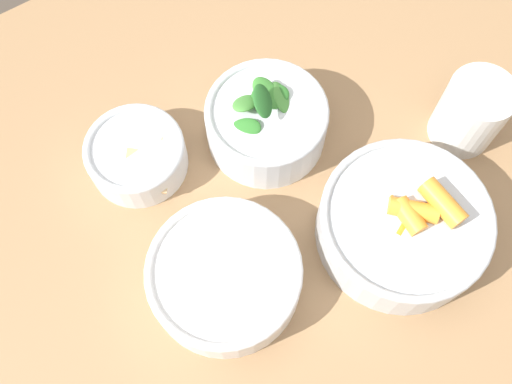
% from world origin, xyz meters
% --- Properties ---
extents(ground_plane, '(10.00, 10.00, 0.00)m').
position_xyz_m(ground_plane, '(0.00, 0.00, 0.00)').
color(ground_plane, '#4C4238').
extents(dining_table, '(1.19, 0.96, 0.76)m').
position_xyz_m(dining_table, '(0.00, 0.00, 0.65)').
color(dining_table, '#99724C').
rests_on(dining_table, ground_plane).
extents(bowl_carrots, '(0.20, 0.20, 0.08)m').
position_xyz_m(bowl_carrots, '(-0.18, 0.09, 0.80)').
color(bowl_carrots, silver).
rests_on(bowl_carrots, dining_table).
extents(bowl_greens, '(0.15, 0.15, 0.10)m').
position_xyz_m(bowl_greens, '(-0.12, -0.11, 0.80)').
color(bowl_greens, silver).
rests_on(bowl_greens, dining_table).
extents(bowl_beans_hotdog, '(0.17, 0.17, 0.06)m').
position_xyz_m(bowl_beans_hotdog, '(0.03, 0.03, 0.79)').
color(bowl_beans_hotdog, white).
rests_on(bowl_beans_hotdog, dining_table).
extents(bowl_cookies, '(0.12, 0.13, 0.05)m').
position_xyz_m(bowl_cookies, '(0.03, -0.16, 0.79)').
color(bowl_cookies, silver).
rests_on(bowl_cookies, dining_table).
extents(cup, '(0.08, 0.08, 0.09)m').
position_xyz_m(cup, '(-0.33, 0.03, 0.81)').
color(cup, silver).
rests_on(cup, dining_table).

